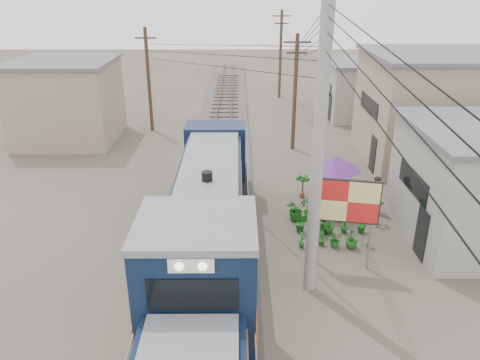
{
  "coord_description": "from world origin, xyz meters",
  "views": [
    {
      "loc": [
        1.06,
        -13.88,
        9.8
      ],
      "look_at": [
        1.14,
        3.85,
        2.2
      ],
      "focal_mm": 35.0,
      "sensor_mm": 36.0,
      "label": 1
    }
  ],
  "objects_px": {
    "billboard": "(347,204)",
    "locomotive": "(207,232)",
    "market_umbrella": "(336,163)",
    "vendor": "(375,194)"
  },
  "relations": [
    {
      "from": "billboard",
      "to": "locomotive",
      "type": "bearing_deg",
      "value": -161.54
    },
    {
      "from": "locomotive",
      "to": "market_umbrella",
      "type": "height_order",
      "value": "locomotive"
    },
    {
      "from": "billboard",
      "to": "vendor",
      "type": "height_order",
      "value": "billboard"
    },
    {
      "from": "market_umbrella",
      "to": "vendor",
      "type": "xyz_separation_m",
      "value": [
        1.86,
        -0.21,
        -1.4
      ]
    },
    {
      "from": "locomotive",
      "to": "billboard",
      "type": "distance_m",
      "value": 5.0
    },
    {
      "from": "market_umbrella",
      "to": "vendor",
      "type": "height_order",
      "value": "market_umbrella"
    },
    {
      "from": "vendor",
      "to": "billboard",
      "type": "bearing_deg",
      "value": 64.11
    },
    {
      "from": "market_umbrella",
      "to": "vendor",
      "type": "distance_m",
      "value": 2.34
    },
    {
      "from": "billboard",
      "to": "market_umbrella",
      "type": "xyz_separation_m",
      "value": [
        0.52,
        4.67,
        -0.29
      ]
    },
    {
      "from": "market_umbrella",
      "to": "billboard",
      "type": "bearing_deg",
      "value": -96.32
    }
  ]
}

